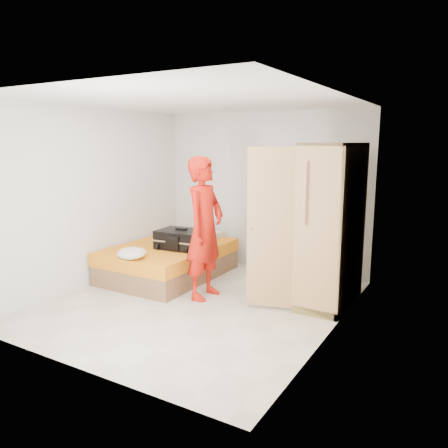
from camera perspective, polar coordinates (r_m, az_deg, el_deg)
The scene contains 7 objects.
room at distance 5.58m, azimuth -3.64°, elevation 2.34°, with size 4.00×4.02×2.60m.
bed at distance 7.01m, azimuth -7.18°, elevation -4.77°, with size 1.42×2.02×0.50m.
wardrobe at distance 5.78m, azimuth 13.28°, elevation -0.68°, with size 1.15×1.34×2.10m.
person at distance 5.89m, azimuth -2.53°, elevation -0.57°, with size 0.70×0.46×1.92m, color red.
suitcase at distance 6.73m, azimuth -5.60°, elevation -1.99°, with size 0.77×0.60×0.31m.
round_cushion at distance 6.24m, azimuth -11.97°, elevation -3.76°, with size 0.41×0.41×0.16m, color silver.
pillow at distance 7.53m, azimuth -2.31°, elevation -1.30°, with size 0.54×0.27×0.10m, color silver.
Camera 1 is at (3.08, -4.59, 2.10)m, focal length 35.00 mm.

